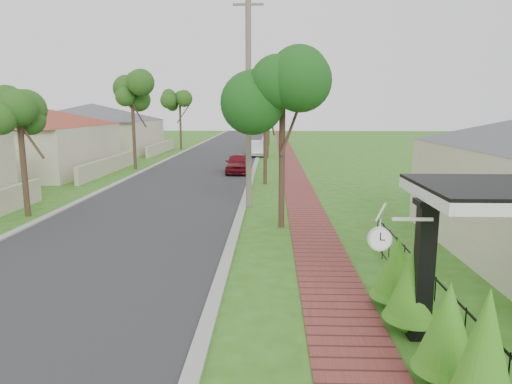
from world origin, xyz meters
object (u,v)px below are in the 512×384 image
(parked_car_red, at_px, (238,163))
(parked_car_white, at_px, (255,148))
(utility_pole, at_px, (248,103))
(station_clock, at_px, (382,237))
(porch_post, at_px, (423,277))
(near_tree, at_px, (283,97))

(parked_car_red, distance_m, parked_car_white, 11.00)
(utility_pole, height_order, station_clock, utility_pole)
(utility_pole, bearing_deg, station_clock, -76.23)
(porch_post, distance_m, parked_car_white, 32.55)
(parked_car_red, relative_size, parked_car_white, 0.90)
(parked_car_red, height_order, near_tree, near_tree)
(utility_pole, bearing_deg, near_tree, -68.66)
(parked_car_white, relative_size, utility_pole, 0.48)
(parked_car_red, relative_size, utility_pole, 0.44)
(porch_post, bearing_deg, utility_pole, 108.36)
(parked_car_white, distance_m, station_clock, 32.87)
(parked_car_white, relative_size, near_tree, 0.73)
(porch_post, xyz_separation_m, utility_pole, (-3.65, 11.00, 3.18))
(utility_pole, bearing_deg, parked_car_white, 91.35)
(parked_car_white, xyz_separation_m, station_clock, (3.29, -32.68, 1.28))
(porch_post, xyz_separation_m, parked_car_red, (-4.89, 21.30, -0.49))
(parked_car_white, bearing_deg, near_tree, -92.87)
(porch_post, distance_m, near_tree, 8.69)
(parked_car_white, distance_m, utility_pole, 21.59)
(parked_car_red, bearing_deg, near_tree, -81.78)
(parked_car_red, bearing_deg, parked_car_white, 83.84)
(porch_post, height_order, parked_car_red, porch_post)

